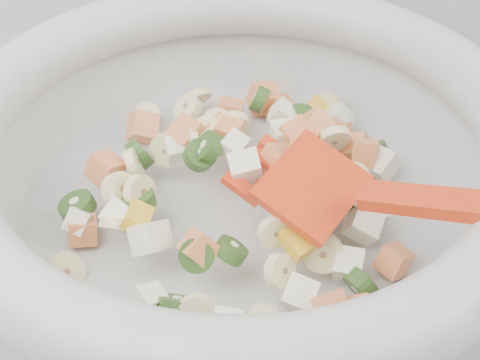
# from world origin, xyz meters

# --- Properties ---
(mixing_bowl) EXTENTS (0.51, 0.43, 0.16)m
(mixing_bowl) POSITION_xyz_m (0.10, 1.46, 0.97)
(mixing_bowl) COLOR silver
(mixing_bowl) RESTS_ON counter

